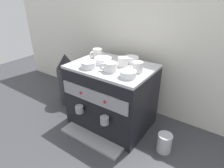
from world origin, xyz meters
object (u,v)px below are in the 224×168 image
Objects in this scene: ceramic_bowl_1 at (89,65)px; coffee_grinder at (67,79)px; ceramic_cup_0 at (137,67)px; ceramic_bowl_3 at (128,74)px; ceramic_bowl_2 at (131,60)px; ceramic_cup_2 at (123,62)px; espresso_machine at (112,96)px; ceramic_cup_1 at (97,54)px; milk_pitcher at (164,143)px; ceramic_bowl_0 at (103,60)px; ceramic_cup_3 at (110,67)px.

coffee_grinder is (-0.40, 0.15, -0.27)m from ceramic_bowl_1.
ceramic_bowl_3 is at bearing -94.14° from ceramic_cup_0.
ceramic_cup_2 is at bearing -96.00° from ceramic_bowl_2.
espresso_machine is 5.43× the size of ceramic_bowl_1.
ceramic_cup_1 reaches higher than milk_pitcher.
ceramic_bowl_0 is 0.97× the size of milk_pitcher.
ceramic_bowl_1 is at bearing -67.54° from ceramic_cup_1.
ceramic_cup_1 is at bearing 146.38° from ceramic_cup_3.
ceramic_cup_1 is 0.78m from milk_pitcher.
ceramic_cup_2 is 0.63m from coffee_grinder.
ceramic_bowl_0 is 0.13m from ceramic_bowl_1.
ceramic_bowl_0 is at bearing -3.32° from coffee_grinder.
ceramic_bowl_0 is at bearing -167.20° from ceramic_cup_2.
ceramic_cup_1 is 0.23× the size of coffee_grinder.
ceramic_cup_2 reaches higher than ceramic_bowl_2.
espresso_machine is at bearing 151.84° from ceramic_bowl_3.
ceramic_bowl_2 is at bearing 54.35° from ceramic_bowl_1.
ceramic_cup_3 is 1.03× the size of ceramic_bowl_2.
ceramic_cup_1 is at bearing -164.26° from ceramic_bowl_2.
ceramic_cup_1 is 0.85× the size of ceramic_bowl_0.
ceramic_cup_2 is at bearing 130.59° from ceramic_bowl_3.
coffee_grinder is at bearing 176.68° from ceramic_bowl_0.
ceramic_cup_3 is at bearing -148.38° from ceramic_cup_0.
ceramic_cup_0 reaches higher than milk_pitcher.
ceramic_bowl_3 is at bearing -22.04° from ceramic_bowl_0.
ceramic_cup_0 is 0.83× the size of ceramic_bowl_0.
ceramic_bowl_2 reaches higher than ceramic_bowl_0.
ceramic_cup_3 is at bearing -33.62° from ceramic_cup_1.
coffee_grinder is at bearing 174.91° from milk_pitcher.
ceramic_cup_1 is 0.97× the size of ceramic_cup_3.
ceramic_cup_1 reaches higher than ceramic_bowl_1.
ceramic_cup_2 reaches higher than ceramic_cup_3.
ceramic_cup_3 is at bearing -61.07° from espresso_machine.
milk_pitcher is (0.63, -0.11, -0.45)m from ceramic_cup_1.
ceramic_bowl_3 is at bearing -49.41° from ceramic_cup_2.
ceramic_cup_2 is at bearing 82.16° from ceramic_cup_3.
milk_pitcher is at bearing -26.59° from ceramic_bowl_2.
ceramic_cup_1 is 0.40m from ceramic_bowl_3.
espresso_machine is at bearing 118.93° from ceramic_cup_3.
ceramic_bowl_3 is at bearing 3.58° from ceramic_bowl_1.
ceramic_cup_0 is at bearing 21.63° from ceramic_bowl_1.
milk_pitcher is at bearing -10.33° from ceramic_cup_1.
coffee_grinder is at bearing 169.17° from ceramic_bowl_3.
ceramic_cup_1 is at bearing 151.54° from ceramic_bowl_0.
ceramic_cup_3 reaches higher than espresso_machine.
ceramic_bowl_2 is 0.82× the size of milk_pitcher.
ceramic_bowl_2 reaches higher than coffee_grinder.
espresso_machine is 5.24× the size of ceramic_cup_3.
ceramic_cup_3 reaches higher than milk_pitcher.
ceramic_cup_2 is at bearing 166.31° from milk_pitcher.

